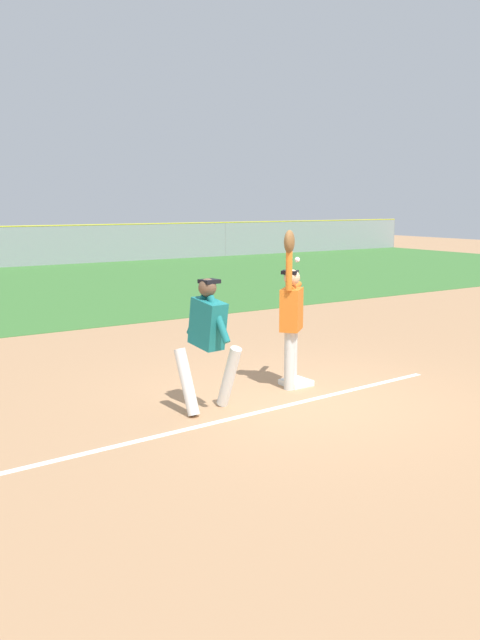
# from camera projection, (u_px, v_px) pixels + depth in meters

# --- Properties ---
(ground_plane) EXTENTS (71.12, 71.12, 0.00)m
(ground_plane) POSITION_uv_depth(u_px,v_px,m) (300.00, 398.00, 8.93)
(ground_plane) COLOR tan
(outfield_grass) EXTENTS (47.91, 14.87, 0.01)m
(outfield_grass) POSITION_uv_depth(u_px,v_px,m) (25.00, 289.00, 20.35)
(outfield_grass) COLOR #3D7533
(outfield_grass) RESTS_ON ground_plane
(chalk_foul_line) EXTENTS (11.99, 0.79, 0.01)m
(chalk_foul_line) POSITION_uv_depth(u_px,v_px,m) (42.00, 464.00, 6.67)
(chalk_foul_line) COLOR white
(chalk_foul_line) RESTS_ON ground_plane
(first_base) EXTENTS (0.39, 0.39, 0.08)m
(first_base) POSITION_uv_depth(u_px,v_px,m) (296.00, 382.00, 9.56)
(first_base) COLOR white
(first_base) RESTS_ON ground_plane
(fielder) EXTENTS (0.75, 0.67, 2.28)m
(fielder) POSITION_uv_depth(u_px,v_px,m) (291.00, 312.00, 9.23)
(fielder) COLOR silver
(fielder) RESTS_ON ground_plane
(runner) EXTENTS (0.78, 0.85, 1.72)m
(runner) POSITION_uv_depth(u_px,v_px,m) (208.00, 335.00, 8.19)
(runner) COLOR white
(runner) RESTS_ON ground_plane
(baseball) EXTENTS (0.07, 0.07, 0.07)m
(baseball) POSITION_uv_depth(u_px,v_px,m) (297.00, 260.00, 9.12)
(baseball) COLOR white
(parked_car_silver) EXTENTS (4.59, 2.52, 1.25)m
(parked_car_silver) POSITION_uv_depth(u_px,v_px,m) (113.00, 241.00, 34.28)
(parked_car_silver) COLOR #B7B7BC
(parked_car_silver) RESTS_ON ground_plane
(parked_car_tan) EXTENTS (4.40, 2.12, 1.25)m
(parked_car_tan) POSITION_uv_depth(u_px,v_px,m) (220.00, 238.00, 37.21)
(parked_car_tan) COLOR tan
(parked_car_tan) RESTS_ON ground_plane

